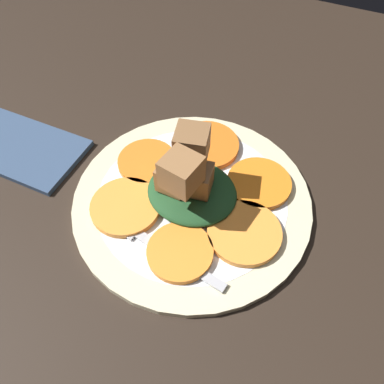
{
  "coord_description": "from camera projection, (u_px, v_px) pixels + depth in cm",
  "views": [
    {
      "loc": [
        11.75,
        -25.66,
        41.51
      ],
      "look_at": [
        0.0,
        0.0,
        4.1
      ],
      "focal_mm": 35.0,
      "sensor_mm": 36.0,
      "label": 1
    }
  ],
  "objects": [
    {
      "name": "carrot_slice_4",
      "position": [
        147.0,
        162.0,
        0.51
      ],
      "size": [
        7.95,
        7.95,
        0.81
      ],
      "primitive_type": "cylinder",
      "color": "orange",
      "rests_on": "plate"
    },
    {
      "name": "carrot_slice_2",
      "position": [
        259.0,
        183.0,
        0.48
      ],
      "size": [
        8.33,
        8.33,
        0.81
      ],
      "primitive_type": "cylinder",
      "color": "orange",
      "rests_on": "plate"
    },
    {
      "name": "carrot_slice_1",
      "position": [
        244.0,
        232.0,
        0.44
      ],
      "size": [
        8.81,
        8.81,
        0.81
      ],
      "primitive_type": "cylinder",
      "color": "orange",
      "rests_on": "plate"
    },
    {
      "name": "carrot_slice_5",
      "position": [
        126.0,
        206.0,
        0.46
      ],
      "size": [
        8.72,
        8.72,
        0.81
      ],
      "primitive_type": "cylinder",
      "color": "orange",
      "rests_on": "plate"
    },
    {
      "name": "center_pile",
      "position": [
        190.0,
        182.0,
        0.45
      ],
      "size": [
        11.38,
        10.24,
        9.73
      ],
      "color": "#1E4723",
      "rests_on": "plate"
    },
    {
      "name": "table_slab",
      "position": [
        192.0,
        206.0,
        0.49
      ],
      "size": [
        120.0,
        120.0,
        2.0
      ],
      "primitive_type": "cube",
      "color": "black",
      "rests_on": "ground"
    },
    {
      "name": "carrot_slice_3",
      "position": [
        207.0,
        145.0,
        0.53
      ],
      "size": [
        9.13,
        9.13,
        0.81
      ],
      "primitive_type": "cylinder",
      "color": "orange",
      "rests_on": "plate"
    },
    {
      "name": "napkin",
      "position": [
        22.0,
        148.0,
        0.54
      ],
      "size": [
        17.43,
        10.46,
        0.8
      ],
      "color": "#334766",
      "rests_on": "table_slab"
    },
    {
      "name": "carrot_slice_0",
      "position": [
        180.0,
        252.0,
        0.42
      ],
      "size": [
        7.64,
        7.64,
        0.81
      ],
      "primitive_type": "cylinder",
      "color": "orange",
      "rests_on": "plate"
    },
    {
      "name": "fork",
      "position": [
        154.0,
        244.0,
        0.43
      ],
      "size": [
        18.38,
        4.81,
        0.4
      ],
      "rotation": [
        0.0,
        0.0,
        -0.17
      ],
      "color": "#B2B2B7",
      "rests_on": "plate"
    },
    {
      "name": "plate",
      "position": [
        192.0,
        199.0,
        0.48
      ],
      "size": [
        30.35,
        30.35,
        1.05
      ],
      "color": "beige",
      "rests_on": "table_slab"
    }
  ]
}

